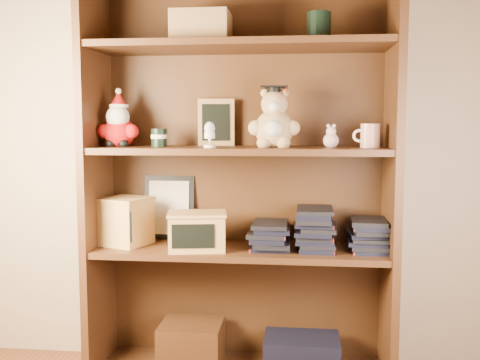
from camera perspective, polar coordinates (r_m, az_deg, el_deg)
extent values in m
cube|color=tan|center=(2.39, 3.37, 10.75)|extent=(3.00, 0.04, 2.50)
cube|color=#492914|center=(2.35, -14.33, -0.32)|extent=(0.03, 0.35, 1.60)
cube|color=#492914|center=(2.23, 15.14, -0.68)|extent=(0.03, 0.35, 1.60)
cube|color=#442612|center=(2.38, 0.44, -0.08)|extent=(1.20, 0.02, 1.60)
cube|color=#492914|center=(2.22, 0.00, 13.42)|extent=(1.14, 0.33, 0.02)
cube|color=#442612|center=(2.41, -4.94, -16.27)|extent=(0.25, 0.22, 0.18)
cube|color=black|center=(2.37, 6.29, -17.13)|extent=(0.30, 0.20, 0.14)
cube|color=#9E7547|center=(2.25, -3.94, 15.16)|extent=(0.22, 0.18, 0.12)
cylinder|color=black|center=(2.22, 8.01, 15.14)|extent=(0.09, 0.09, 0.11)
cube|color=#492914|center=(2.26, 0.00, -7.15)|extent=(1.14, 0.33, 0.02)
cube|color=#492914|center=(2.20, 0.00, 3.04)|extent=(1.14, 0.33, 0.02)
sphere|color=#A50F0F|center=(2.30, -12.16, 4.75)|extent=(0.12, 0.12, 0.12)
sphere|color=#A50F0F|center=(2.30, -13.65, 4.84)|extent=(0.06, 0.06, 0.06)
sphere|color=#A50F0F|center=(2.27, -10.97, 4.88)|extent=(0.06, 0.06, 0.06)
sphere|color=black|center=(2.28, -12.99, 3.62)|extent=(0.04, 0.04, 0.04)
sphere|color=black|center=(2.27, -11.77, 3.63)|extent=(0.04, 0.04, 0.04)
sphere|color=white|center=(2.29, -12.31, 6.27)|extent=(0.09, 0.09, 0.09)
sphere|color=#D8B293|center=(2.30, -12.20, 6.78)|extent=(0.07, 0.07, 0.07)
cone|color=#A50F0F|center=(2.31, -12.23, 8.05)|extent=(0.07, 0.07, 0.06)
sphere|color=white|center=(2.31, -12.25, 8.81)|extent=(0.02, 0.02, 0.02)
cylinder|color=white|center=(2.30, -12.22, 7.36)|extent=(0.08, 0.08, 0.01)
cylinder|color=black|center=(2.26, -8.22, 4.28)|extent=(0.06, 0.06, 0.07)
cylinder|color=beige|center=(2.26, -8.23, 4.39)|extent=(0.06, 0.06, 0.02)
cube|color=#9E7547|center=(2.33, -2.44, 5.87)|extent=(0.15, 0.04, 0.19)
cube|color=black|center=(2.32, -2.48, 5.87)|extent=(0.11, 0.02, 0.15)
cube|color=#9E7547|center=(2.36, -2.31, 3.92)|extent=(0.07, 0.07, 0.01)
cylinder|color=white|center=(2.14, -3.10, 3.44)|extent=(0.05, 0.05, 0.01)
cone|color=white|center=(2.14, -3.10, 3.99)|extent=(0.02, 0.02, 0.03)
cylinder|color=white|center=(2.14, -3.10, 4.54)|extent=(0.04, 0.04, 0.02)
ellipsoid|color=silver|center=(2.14, -3.11, 5.25)|extent=(0.04, 0.04, 0.05)
sphere|color=tan|center=(2.19, 3.49, 5.17)|extent=(0.15, 0.15, 0.15)
sphere|color=white|center=(2.12, 3.41, 5.24)|extent=(0.06, 0.06, 0.06)
sphere|color=tan|center=(2.17, 1.62, 5.32)|extent=(0.06, 0.06, 0.06)
sphere|color=tan|center=(2.16, 5.32, 5.29)|extent=(0.06, 0.06, 0.06)
sphere|color=tan|center=(2.15, 2.42, 3.82)|extent=(0.05, 0.05, 0.05)
sphere|color=tan|center=(2.15, 4.43, 3.80)|extent=(0.05, 0.05, 0.05)
sphere|color=tan|center=(2.19, 3.51, 7.71)|extent=(0.10, 0.10, 0.10)
sphere|color=white|center=(2.15, 3.45, 7.46)|extent=(0.04, 0.04, 0.04)
sphere|color=tan|center=(2.20, 2.54, 8.82)|extent=(0.03, 0.03, 0.03)
sphere|color=tan|center=(2.20, 4.52, 8.81)|extent=(0.03, 0.03, 0.03)
cylinder|color=black|center=(2.19, 3.52, 9.11)|extent=(0.05, 0.05, 0.02)
cube|color=black|center=(2.19, 3.52, 9.42)|extent=(0.10, 0.10, 0.01)
cylinder|color=#A50F0F|center=(2.17, 4.78, 9.14)|extent=(0.00, 0.05, 0.03)
sphere|color=beige|center=(2.19, 9.22, 3.98)|extent=(0.06, 0.06, 0.06)
sphere|color=beige|center=(2.19, 9.24, 4.90)|extent=(0.04, 0.04, 0.04)
sphere|color=beige|center=(2.19, 8.97, 5.46)|extent=(0.01, 0.01, 0.01)
sphere|color=beige|center=(2.19, 9.53, 5.45)|extent=(0.01, 0.01, 0.01)
cylinder|color=silver|center=(2.20, 13.09, 4.41)|extent=(0.07, 0.07, 0.09)
torus|color=white|center=(2.20, 12.02, 4.43)|extent=(0.05, 0.01, 0.05)
cube|color=black|center=(2.42, -7.20, -2.76)|extent=(0.22, 0.05, 0.27)
cube|color=beige|center=(2.41, -7.26, -2.79)|extent=(0.17, 0.04, 0.23)
cube|color=tan|center=(2.33, -11.52, -4.21)|extent=(0.22, 0.22, 0.19)
cube|color=black|center=(2.25, -12.18, -4.58)|extent=(0.11, 0.05, 0.12)
cube|color=tan|center=(2.32, -11.56, -1.90)|extent=(0.23, 0.23, 0.01)
cube|color=tan|center=(2.20, -4.39, -5.31)|extent=(0.24, 0.18, 0.14)
cube|color=black|center=(2.13, -4.77, -5.71)|extent=(0.16, 0.03, 0.09)
cube|color=tan|center=(2.19, -4.40, -3.43)|extent=(0.25, 0.20, 0.01)
cube|color=black|center=(2.24, 3.10, -6.71)|extent=(0.14, 0.20, 0.02)
cube|color=black|center=(2.24, 3.11, -6.31)|extent=(0.14, 0.20, 0.02)
cube|color=black|center=(2.24, 3.11, -5.91)|extent=(0.14, 0.20, 0.02)
cube|color=black|center=(2.23, 3.11, -5.51)|extent=(0.14, 0.20, 0.02)
cube|color=black|center=(2.23, 3.11, -5.10)|extent=(0.14, 0.20, 0.02)
cube|color=black|center=(2.23, 3.11, -4.70)|extent=(0.14, 0.20, 0.02)
cube|color=black|center=(2.24, 7.77, -6.77)|extent=(0.14, 0.20, 0.02)
cube|color=black|center=(2.24, 7.77, -6.37)|extent=(0.14, 0.20, 0.02)
cube|color=black|center=(2.23, 7.78, -5.97)|extent=(0.14, 0.20, 0.02)
cube|color=black|center=(2.23, 7.78, -5.56)|extent=(0.14, 0.20, 0.02)
cube|color=black|center=(2.23, 7.79, -5.16)|extent=(0.14, 0.20, 0.02)
cube|color=black|center=(2.22, 7.80, -4.76)|extent=(0.14, 0.20, 0.02)
cube|color=black|center=(2.22, 7.80, -4.35)|extent=(0.14, 0.20, 0.02)
cube|color=black|center=(2.22, 7.81, -3.94)|extent=(0.14, 0.20, 0.02)
cube|color=black|center=(2.22, 7.81, -3.54)|extent=(0.14, 0.20, 0.02)
cube|color=black|center=(2.21, 7.82, -3.13)|extent=(0.14, 0.20, 0.02)
cube|color=black|center=(2.25, 12.83, -6.78)|extent=(0.14, 0.20, 0.02)
cube|color=black|center=(2.25, 12.84, -6.39)|extent=(0.14, 0.20, 0.02)
cube|color=black|center=(2.25, 12.85, -5.99)|extent=(0.14, 0.20, 0.02)
cube|color=black|center=(2.24, 12.86, -5.59)|extent=(0.14, 0.20, 0.02)
cube|color=black|center=(2.24, 12.86, -5.19)|extent=(0.14, 0.20, 0.02)
cube|color=black|center=(2.24, 12.87, -4.78)|extent=(0.14, 0.20, 0.02)
cube|color=black|center=(2.24, 12.88, -4.38)|extent=(0.14, 0.20, 0.02)
cube|color=black|center=(2.23, 12.89, -3.98)|extent=(0.14, 0.20, 0.02)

